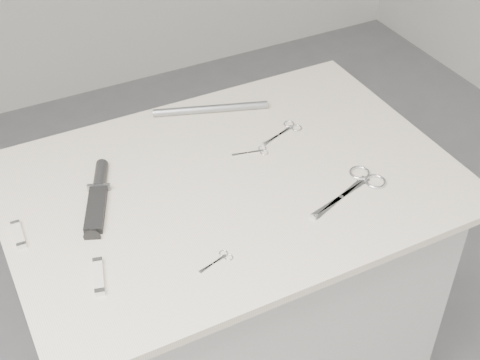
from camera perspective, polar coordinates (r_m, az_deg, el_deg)
name	(u,v)px	position (r m, az deg, el deg)	size (l,w,h in m)	color
plinth	(232,315)	(1.83, -0.66, -11.44)	(0.90, 0.60, 0.90)	#B5B5B2
display_board	(231,183)	(1.50, -0.79, -0.29)	(1.00, 0.70, 0.02)	beige
large_shears	(358,184)	(1.50, 10.06, -0.35)	(0.21, 0.12, 0.01)	silver
embroidery_scissors_a	(287,130)	(1.65, 3.99, 4.27)	(0.12, 0.07, 0.00)	silver
embroidery_scissors_b	(255,152)	(1.57, 1.31, 2.43)	(0.09, 0.04, 0.00)	silver
tiny_scissors	(219,260)	(1.31, -1.81, -6.84)	(0.08, 0.04, 0.00)	silver
sheathed_knife	(98,193)	(1.48, -12.01, -1.12)	(0.12, 0.22, 0.03)	black
pocket_knife_a	(19,235)	(1.43, -18.38, -4.46)	(0.02, 0.08, 0.01)	beige
pocket_knife_b	(99,276)	(1.30, -11.97, -8.03)	(0.04, 0.09, 0.01)	beige
metal_rail	(211,109)	(1.71, -2.51, 6.09)	(0.02, 0.02, 0.29)	gray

